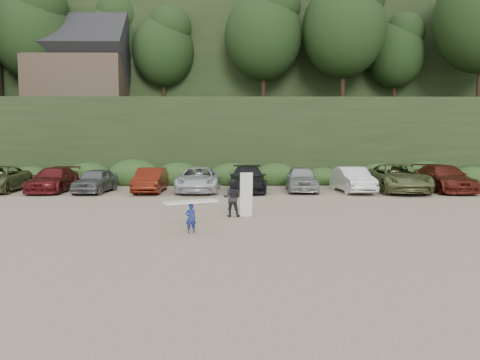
{
  "coord_description": "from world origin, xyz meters",
  "views": [
    {
      "loc": [
        1.27,
        -17.19,
        3.02
      ],
      "look_at": [
        1.53,
        3.0,
        1.3
      ],
      "focal_mm": 35.0,
      "sensor_mm": 36.0,
      "label": 1
    }
  ],
  "objects": [
    {
      "name": "child_surfer",
      "position": [
        -0.14,
        -2.1,
        0.72
      ],
      "size": [
        1.8,
        1.25,
        1.06
      ],
      "color": "navy",
      "rests_on": "ground"
    },
    {
      "name": "ground",
      "position": [
        0.0,
        0.0,
        0.0
      ],
      "size": [
        120.0,
        120.0,
        0.0
      ],
      "primitive_type": "plane",
      "color": "tan",
      "rests_on": "ground"
    },
    {
      "name": "hillside_backdrop",
      "position": [
        -0.26,
        35.93,
        11.22
      ],
      "size": [
        90.0,
        41.5,
        28.0
      ],
      "color": "black",
      "rests_on": "ground"
    },
    {
      "name": "parked_cars",
      "position": [
        -1.08,
        10.07,
        0.75
      ],
      "size": [
        34.1,
        5.95,
        1.63
      ],
      "color": "silver",
      "rests_on": "ground"
    },
    {
      "name": "adult_surfer",
      "position": [
        1.24,
        1.16,
        0.76
      ],
      "size": [
        1.22,
        0.68,
        1.76
      ],
      "color": "black",
      "rests_on": "ground"
    }
  ]
}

